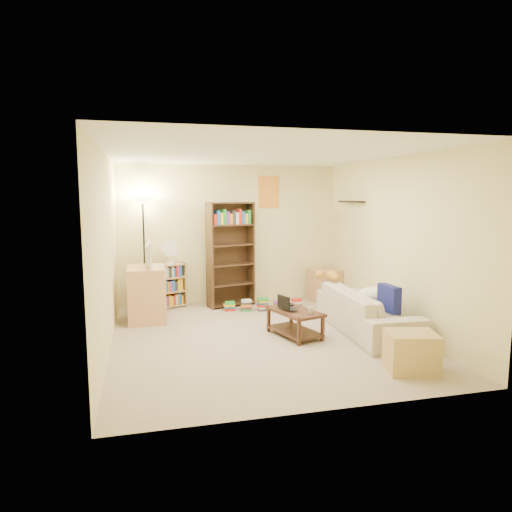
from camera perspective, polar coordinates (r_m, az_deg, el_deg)
name	(u,v)px	position (r m, az deg, el deg)	size (l,w,h in m)	color
room	(262,220)	(6.13, 0.71, 4.51)	(4.50, 4.54, 2.52)	tan
sofa	(367,311)	(6.80, 13.70, -6.67)	(0.91, 2.12, 0.61)	beige
navy_pillow	(389,298)	(6.39, 16.29, -5.12)	(0.40, 0.12, 0.36)	navy
cream_blanket	(376,295)	(6.86, 14.72, -4.72)	(0.56, 0.40, 0.24)	white
tabby_cat	(330,276)	(7.34, 9.27, -2.44)	(0.48, 0.19, 0.16)	orange
coffee_table	(295,320)	(6.43, 4.87, -7.98)	(0.69, 0.93, 0.37)	#3B2117
laptop	(291,308)	(6.45, 4.35, -6.50)	(0.31, 0.40, 0.03)	black
laptop_screen	(284,302)	(6.36, 3.46, -5.80)	(0.01, 0.28, 0.19)	white
mug	(310,310)	(6.24, 6.81, -6.75)	(0.10, 0.10, 0.08)	silver
tv_remote	(289,305)	(6.66, 4.13, -6.08)	(0.05, 0.15, 0.02)	black
tv_stand	(146,294)	(7.37, -13.53, -4.60)	(0.57, 0.79, 0.85)	tan
television	(145,254)	(7.27, -13.68, 0.19)	(0.09, 0.69, 0.40)	black
tall_bookshelf	(231,252)	(8.02, -3.18, 0.53)	(0.87, 0.49, 1.84)	#3A2816
short_bookshelf	(168,286)	(8.13, -10.90, -3.69)	(0.65, 0.43, 0.77)	tan
desk_fan	(170,251)	(7.99, -10.69, 0.62)	(0.27, 0.15, 0.42)	white
floor_lamp	(143,219)	(7.98, -13.92, 4.47)	(0.33, 0.33, 1.95)	black
side_table	(325,285)	(8.61, 8.64, -3.61)	(0.52, 0.52, 0.59)	tan
end_cabinet	(411,352)	(5.46, 18.83, -11.29)	(0.53, 0.44, 0.44)	tan
book_stacks	(264,305)	(7.82, 1.02, -6.17)	(1.28, 0.42, 0.22)	red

